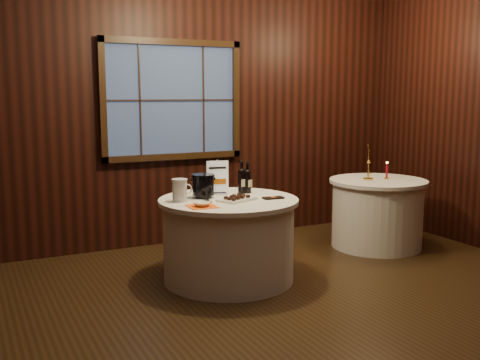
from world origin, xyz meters
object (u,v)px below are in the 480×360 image
main_table (229,239)px  chocolate_box (273,198)px  glass_pitcher (180,190)px  ice_bucket (203,185)px  port_bottle_right (247,179)px  chocolate_plate (237,198)px  port_bottle_left (242,179)px  red_candle (387,172)px  side_table (377,213)px  grape_bunch (208,202)px  sign_stand (218,183)px  cracker_bowl (202,204)px  brass_candlestick (369,167)px

main_table → chocolate_box: (0.36, -0.19, 0.39)m
main_table → glass_pitcher: 0.66m
main_table → ice_bucket: bearing=141.6°
port_bottle_right → chocolate_plate: (-0.26, -0.30, -0.11)m
port_bottle_left → red_candle: bearing=-1.8°
chocolate_plate → port_bottle_left: bearing=56.7°
chocolate_plate → glass_pitcher: bearing=157.9°
side_table → red_candle: bearing=-10.4°
grape_bunch → glass_pitcher: size_ratio=0.85×
sign_stand → cracker_bowl: 0.59m
sign_stand → brass_candlestick: brass_candlestick is taller
glass_pitcher → sign_stand: bearing=23.7°
port_bottle_right → main_table: bearing=-167.3°
glass_pitcher → brass_candlestick: bearing=10.0°
ice_bucket → glass_pitcher: (-0.26, -0.08, -0.01)m
side_table → red_candle: 0.47m
main_table → ice_bucket: ice_bucket is taller
sign_stand → red_candle: (2.11, 0.05, -0.03)m
port_bottle_right → cracker_bowl: bearing=-166.7°
sign_stand → port_bottle_right: size_ratio=1.10×
chocolate_box → brass_candlestick: 1.60m
main_table → brass_candlestick: size_ratio=3.17×
main_table → chocolate_plate: chocolate_plate is taller
port_bottle_right → port_bottle_left: bearing=134.8°
port_bottle_right → chocolate_plate: size_ratio=0.79×
sign_stand → port_bottle_right: 0.30m
grape_bunch → side_table: bearing=11.6°
port_bottle_left → red_candle: (1.86, 0.08, -0.06)m
glass_pitcher → brass_candlestick: brass_candlestick is taller
port_bottle_right → chocolate_plate: 0.42m
grape_bunch → red_candle: red_candle is taller
ice_bucket → chocolate_plate: 0.35m
main_table → port_bottle_right: (0.29, 0.18, 0.51)m
port_bottle_left → port_bottle_right: 0.05m
port_bottle_left → chocolate_box: size_ratio=1.70×
chocolate_plate → grape_bunch: 0.31m
chocolate_box → sign_stand: bearing=136.6°
port_bottle_left → cracker_bowl: port_bottle_left is taller
side_table → port_bottle_left: bearing=-176.9°
grape_bunch → cracker_bowl: (-0.08, -0.07, 0.00)m
main_table → cracker_bowl: 0.59m
red_candle → brass_candlestick: bearing=168.9°
side_table → ice_bucket: (-2.19, -0.15, 0.50)m
glass_pitcher → main_table: bearing=-5.4°
main_table → chocolate_box: size_ratio=6.83×
port_bottle_left → brass_candlestick: size_ratio=0.79×
port_bottle_right → glass_pitcher: size_ratio=1.51×
sign_stand → chocolate_plate: size_ratio=0.86×
side_table → chocolate_plate: bearing=-168.0°
sign_stand → grape_bunch: size_ratio=1.95×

